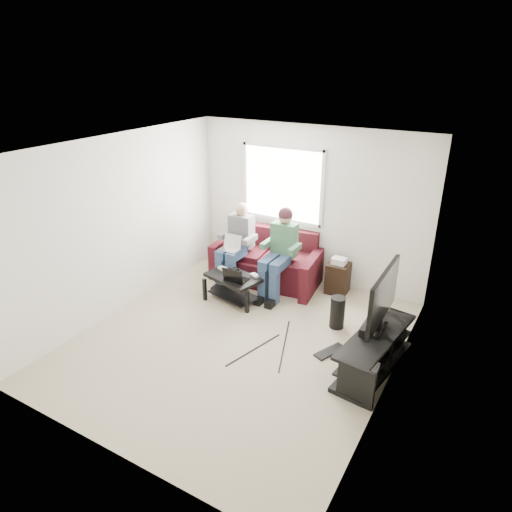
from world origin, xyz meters
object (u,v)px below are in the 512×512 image
Objects in this scene: coffee_table at (233,282)px; tv_stand at (374,353)px; sofa at (267,262)px; subwoofer at (337,312)px; tv at (383,298)px; end_table at (338,277)px.

coffee_table is 0.62× the size of tv_stand.
sofa is 1.80m from subwoofer.
subwoofer is at bearing 141.72° from tv.
tv is at bearing -31.34° from sofa.
end_table is (-0.37, 1.01, 0.04)m from subwoofer.
end_table reaches higher than coffee_table.
tv is (2.32, -1.41, 0.62)m from sofa.
subwoofer is 0.78× the size of end_table.
coffee_table is 1.71m from end_table.
end_table reaches higher than subwoofer.
end_table is (1.33, 1.07, -0.04)m from coffee_table.
tv_stand is at bearing -56.79° from end_table.
subwoofer is (1.59, -0.84, -0.09)m from sofa.
end_table is at bearing 124.78° from tv.
tv is at bearing -55.22° from end_table.
tv is (2.43, -0.51, 0.64)m from coffee_table.
subwoofer is at bearing -27.78° from sofa.
tv reaches higher than end_table.
subwoofer is (-0.73, 0.57, -0.71)m from tv.
coffee_table is at bearing -96.89° from sofa.
subwoofer is 1.07m from end_table.
tv reaches higher than coffee_table.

